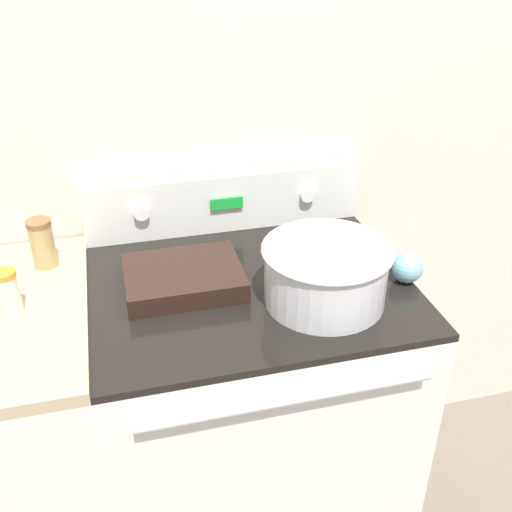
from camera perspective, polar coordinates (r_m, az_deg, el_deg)
name	(u,v)px	position (r m, az deg, el deg)	size (l,w,h in m)	color
kitchen_wall	(217,111)	(1.64, -3.69, 13.60)	(8.00, 0.05, 2.50)	beige
stove_range	(251,419)	(1.76, -0.52, -15.28)	(0.77, 0.66, 0.93)	silver
control_panel	(224,201)	(1.67, -3.02, 5.22)	(0.77, 0.07, 0.16)	silver
side_counter	(17,462)	(1.76, -21.81, -17.74)	(0.49, 0.63, 0.94)	silver
mixing_bowl	(326,271)	(1.36, 6.66, -1.41)	(0.30, 0.30, 0.14)	silver
casserole_dish	(183,276)	(1.44, -6.93, -1.92)	(0.28, 0.22, 0.05)	black
ladle	(404,266)	(1.50, 13.95, -0.91)	(0.08, 0.31, 0.08)	#7AB2C6
spice_jar_brown_cap	(42,243)	(1.56, -19.69, 1.17)	(0.06, 0.06, 0.12)	tan
spice_jar_orange_cap	(8,293)	(1.41, -22.53, -3.25)	(0.05, 0.05, 0.11)	beige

